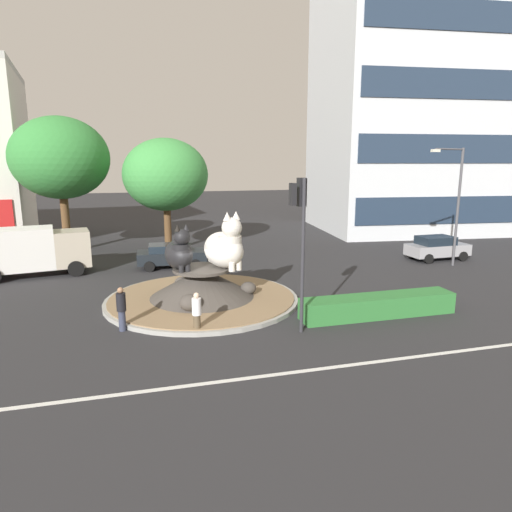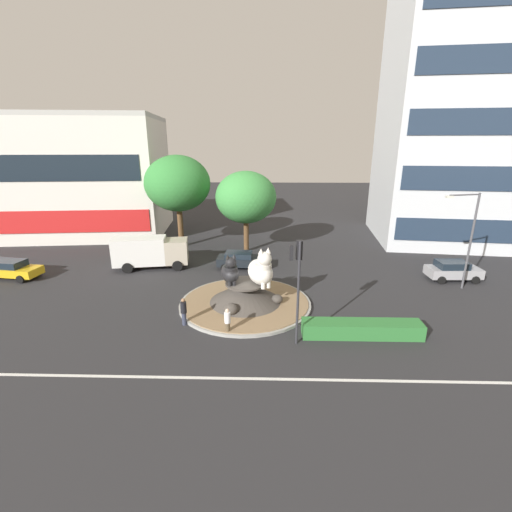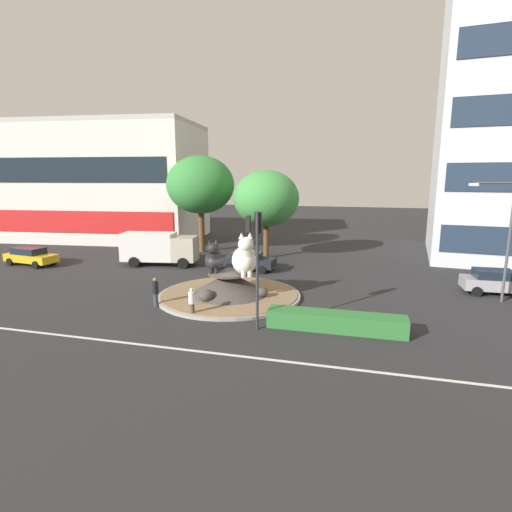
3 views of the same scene
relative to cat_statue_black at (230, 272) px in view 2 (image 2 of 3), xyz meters
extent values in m
plane|color=#28282B|center=(0.99, 0.00, -2.40)|extent=(160.00, 160.00, 0.00)
cube|color=silver|center=(0.99, -8.10, -2.40)|extent=(112.00, 0.20, 0.01)
cylinder|color=gray|center=(0.99, 0.00, -2.31)|extent=(9.06, 9.06, 0.18)
cylinder|color=#846B4C|center=(0.99, 0.00, -2.19)|extent=(8.70, 8.70, 0.05)
cone|color=#423D38|center=(0.99, 0.00, -1.48)|extent=(4.89, 4.89, 1.38)
cylinder|color=#423D38|center=(0.99, 0.00, -0.84)|extent=(2.69, 2.69, 0.12)
ellipsoid|color=#423D38|center=(3.19, -0.23, -1.86)|extent=(0.76, 0.72, 0.61)
ellipsoid|color=#423D38|center=(0.22, 1.79, -1.89)|extent=(0.70, 0.61, 0.56)
ellipsoid|color=#423D38|center=(0.19, -1.96, -1.80)|extent=(0.92, 0.91, 0.73)
ellipsoid|color=black|center=(-0.03, 0.10, -0.11)|extent=(1.63, 2.10, 1.35)
cylinder|color=black|center=(0.06, -0.26, 0.04)|extent=(1.08, 1.08, 0.84)
sphere|color=black|center=(0.10, -0.39, 0.78)|extent=(0.74, 0.74, 0.74)
torus|color=black|center=(0.06, 0.91, -0.65)|extent=(0.78, 0.78, 0.17)
cone|color=black|center=(0.30, -0.34, 1.21)|extent=(0.37, 0.37, 0.30)
cone|color=black|center=(-0.10, -0.45, 1.21)|extent=(0.37, 0.37, 0.30)
cylinder|color=black|center=(0.29, -0.51, -0.62)|extent=(0.24, 0.24, 0.34)
cylinder|color=black|center=(0.00, -0.60, -0.62)|extent=(0.24, 0.24, 0.34)
ellipsoid|color=silver|center=(2.02, -0.15, 0.06)|extent=(2.36, 2.74, 1.69)
cylinder|color=silver|center=(2.23, -0.56, 0.25)|extent=(1.47, 1.47, 1.05)
sphere|color=silver|center=(2.31, -0.71, 1.17)|extent=(0.93, 0.93, 0.93)
torus|color=silver|center=(1.93, 0.87, -0.62)|extent=(1.22, 1.22, 0.21)
cone|color=silver|center=(2.53, -0.60, 1.71)|extent=(0.51, 0.51, 0.38)
cone|color=silver|center=(2.08, -0.83, 1.71)|extent=(0.51, 0.51, 0.38)
cylinder|color=silver|center=(2.57, -0.81, -0.57)|extent=(0.30, 0.30, 0.42)
cylinder|color=silver|center=(2.23, -0.99, -0.57)|extent=(0.30, 0.30, 0.42)
cylinder|color=#2D2D33|center=(4.11, -4.93, 0.56)|extent=(0.14, 0.14, 5.91)
cube|color=black|center=(4.10, -4.71, 2.99)|extent=(0.34, 0.26, 1.05)
sphere|color=red|center=(4.09, -4.63, 3.30)|extent=(0.18, 0.18, 0.18)
sphere|color=#392706|center=(4.09, -4.63, 2.99)|extent=(0.18, 0.18, 0.18)
sphere|color=black|center=(4.09, -4.63, 2.67)|extent=(0.18, 0.18, 0.18)
cube|color=black|center=(3.66, -4.96, 2.93)|extent=(0.22, 0.29, 0.80)
cube|color=silver|center=(-23.24, 20.15, 4.24)|extent=(27.01, 15.20, 13.28)
cube|color=red|center=(-22.58, 13.84, 0.26)|extent=(24.68, 2.71, 2.39)
cube|color=#19232D|center=(-22.58, 13.86, 5.83)|extent=(23.65, 2.57, 2.66)
cube|color=#B2B2AD|center=(-23.24, 20.15, 11.13)|extent=(27.01, 15.20, 0.50)
cube|color=silver|center=(25.22, 18.23, 12.60)|extent=(20.82, 15.39, 30.00)
cube|color=#233347|center=(24.48, 11.55, 0.10)|extent=(18.21, 2.11, 2.27)
cube|color=#233347|center=(24.48, 11.55, 5.10)|extent=(18.21, 2.11, 2.27)
cube|color=#2D7033|center=(7.94, -4.04, -1.95)|extent=(6.85, 1.20, 0.90)
cylinder|color=brown|center=(0.40, 12.65, -0.82)|extent=(0.51, 0.51, 3.16)
ellipsoid|color=#3D8E42|center=(0.40, 12.65, 3.17)|extent=(6.02, 6.02, 5.11)
cylinder|color=brown|center=(-6.69, 14.22, -0.37)|extent=(0.57, 0.57, 4.05)
ellipsoid|color=#337F38|center=(-6.69, 14.22, 4.33)|extent=(6.70, 6.70, 5.69)
cylinder|color=#4C4C51|center=(17.52, 3.27, 1.25)|extent=(0.16, 0.16, 7.31)
cylinder|color=#4C4C51|center=(16.34, 2.98, 4.81)|extent=(2.40, 0.68, 0.10)
cube|color=silver|center=(15.15, 2.68, 4.71)|extent=(0.50, 0.24, 0.16)
cylinder|color=brown|center=(0.19, -4.03, -2.02)|extent=(0.27, 0.27, 0.76)
cylinder|color=silver|center=(0.19, -4.03, -1.31)|extent=(0.36, 0.36, 0.66)
sphere|color=beige|center=(0.19, -4.03, -0.87)|extent=(0.22, 0.22, 0.22)
cylinder|color=#33384C|center=(-2.59, -2.97, -1.99)|extent=(0.27, 0.27, 0.81)
cylinder|color=black|center=(-2.59, -2.97, -1.23)|extent=(0.37, 0.37, 0.71)
sphere|color=#936B4C|center=(-2.59, -2.97, -0.76)|extent=(0.23, 0.23, 0.23)
cube|color=black|center=(0.22, 7.46, -1.72)|extent=(4.27, 2.04, 0.71)
cube|color=#19232D|center=(0.01, 7.47, -1.15)|extent=(2.42, 1.73, 0.43)
cylinder|color=black|center=(1.64, 8.32, -2.08)|extent=(0.65, 0.25, 0.64)
cylinder|color=black|center=(1.56, 6.48, -2.08)|extent=(0.65, 0.25, 0.64)
cylinder|color=black|center=(-1.12, 8.45, -2.08)|extent=(0.65, 0.25, 0.64)
cylinder|color=black|center=(-1.21, 6.61, -2.08)|extent=(0.65, 0.25, 0.64)
cube|color=#99999E|center=(17.65, 5.04, -1.71)|extent=(4.15, 1.90, 0.74)
cube|color=#19232D|center=(17.44, 5.03, -1.07)|extent=(2.34, 1.63, 0.54)
cylinder|color=black|center=(18.97, 5.97, -2.08)|extent=(0.65, 0.24, 0.64)
cylinder|color=black|center=(19.03, 4.20, -2.08)|extent=(0.65, 0.24, 0.64)
cylinder|color=black|center=(16.27, 5.87, -2.08)|extent=(0.65, 0.24, 0.64)
cylinder|color=black|center=(16.33, 4.11, -2.08)|extent=(0.65, 0.24, 0.64)
cube|color=gold|center=(-18.58, 4.51, -1.75)|extent=(4.94, 2.40, 0.65)
cube|color=#19232D|center=(-18.81, 4.54, -1.15)|extent=(2.84, 1.90, 0.55)
cylinder|color=black|center=(-16.91, 5.17, -2.08)|extent=(0.66, 0.31, 0.64)
cylinder|color=black|center=(-17.15, 3.42, -2.08)|extent=(0.66, 0.31, 0.64)
cylinder|color=black|center=(-20.01, 5.60, -2.08)|extent=(0.66, 0.31, 0.64)
cube|color=#B7AD99|center=(-5.55, 7.67, -0.91)|extent=(2.23, 2.41, 2.07)
cube|color=silver|center=(-8.70, 7.15, -0.77)|extent=(4.75, 2.83, 2.36)
cylinder|color=black|center=(-5.66, 8.73, -1.95)|extent=(0.94, 0.44, 0.90)
cylinder|color=black|center=(-5.31, 6.63, -1.95)|extent=(0.94, 0.44, 0.90)
cylinder|color=black|center=(-9.81, 8.05, -1.95)|extent=(0.94, 0.44, 0.90)
cylinder|color=black|center=(-9.47, 5.95, -1.95)|extent=(0.94, 0.44, 0.90)
camera|label=1|loc=(-1.92, -20.42, 4.09)|focal=31.62mm
camera|label=2|loc=(2.32, -22.22, 8.25)|focal=24.73mm
camera|label=3|loc=(8.91, -23.42, 5.20)|focal=28.14mm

